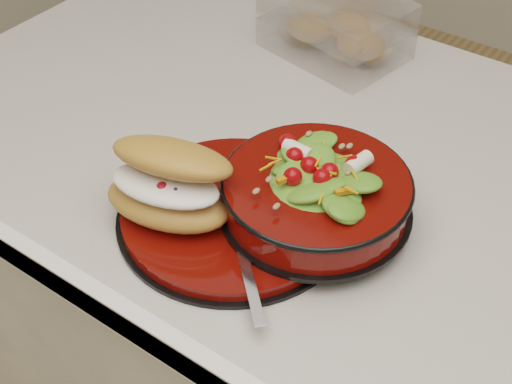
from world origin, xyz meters
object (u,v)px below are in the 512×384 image
Objects in this scene: dinner_plate at (234,213)px; salad_bowl at (316,188)px; pastry_box at (336,27)px; croissant at (169,184)px; fork at (245,263)px; island_counter at (305,345)px.

salad_bowl is (0.08, 0.05, 0.05)m from dinner_plate.
croissant is at bearing -73.22° from pastry_box.
croissant is 0.13m from fork.
pastry_box is (-0.17, 0.49, 0.02)m from fork.
salad_bowl reaches higher than dinner_plate.
island_counter is 9.39× the size of fork.
dinner_plate reaches higher than island_counter.
salad_bowl is at bearing 32.24° from dinner_plate.
pastry_box is (-0.12, 0.24, 0.49)m from island_counter.
fork reaches higher than dinner_plate.
dinner_plate is 0.11m from salad_bowl.
croissant reaches higher than island_counter.
fork is 0.56× the size of pastry_box.
fork is at bearing -78.45° from island_counter.
dinner_plate is 0.10m from fork.
pastry_box is at bearing 117.28° from salad_bowl.
salad_bowl is at bearing 35.31° from fork.
salad_bowl reaches higher than croissant.
dinner_plate is 1.22× the size of pastry_box.
island_counter is 5.21× the size of pastry_box.
croissant is at bearing 125.63° from fork.
island_counter is at bearing 84.64° from dinner_plate.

